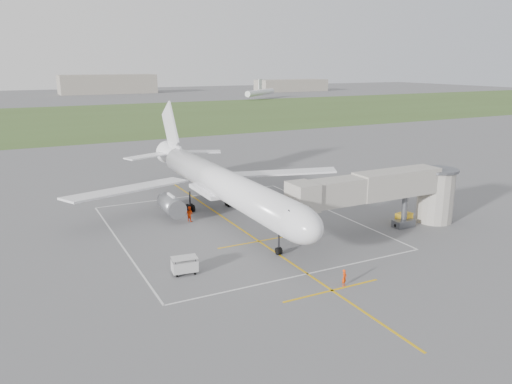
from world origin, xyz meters
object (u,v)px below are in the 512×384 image
jet_bridge (391,191)px  baggage_cart (185,265)px  gpu_unit (404,219)px  ramp_worker_wing (190,214)px  airliner (221,183)px  ramp_worker_nose (344,278)px

jet_bridge → baggage_cart: (-26.05, -1.17, -3.90)m
jet_bridge → baggage_cart: 26.36m
jet_bridge → gpu_unit: (2.98, 0.69, -4.02)m
baggage_cart → ramp_worker_wing: size_ratio=1.30×
airliner → baggage_cart: (-10.33, -15.43, -3.55)m
gpu_unit → airliner: bearing=134.1°
ramp_worker_wing → jet_bridge: bearing=-155.4°
airliner → ramp_worker_nose: (1.53, -24.43, -3.62)m
gpu_unit → ramp_worker_wing: 26.66m
ramp_worker_nose → baggage_cart: bearing=114.4°
jet_bridge → airliner: bearing=137.8°
gpu_unit → jet_bridge: bearing=-176.9°
jet_bridge → ramp_worker_nose: size_ratio=15.08×
airliner → ramp_worker_wing: (-4.43, -0.29, -3.42)m
gpu_unit → ramp_worker_nose: bearing=-157.6°
airliner → ramp_worker_wing: airliner is taller
gpu_unit → ramp_worker_nose: size_ratio=1.38×
jet_bridge → ramp_worker_nose: 17.91m
airliner → jet_bridge: (15.72, -14.25, 0.35)m
baggage_cart → ramp_worker_nose: (11.85, -9.01, -0.07)m
airliner → ramp_worker_wing: 5.60m
baggage_cart → ramp_worker_wing: (5.90, 15.13, 0.12)m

